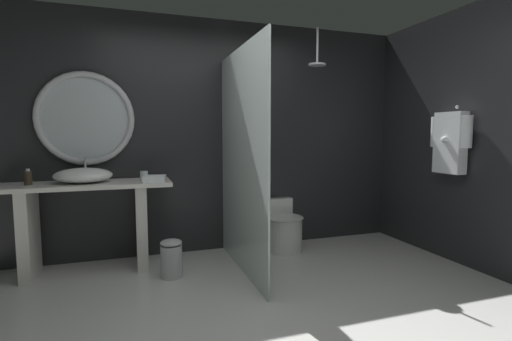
{
  "coord_description": "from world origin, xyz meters",
  "views": [
    {
      "loc": [
        -0.88,
        -2.33,
        1.34
      ],
      "look_at": [
        0.2,
        0.9,
        1.0
      ],
      "focal_mm": 26.22,
      "sensor_mm": 36.0,
      "label": 1
    }
  ],
  "objects_px": {
    "soap_dispenser": "(28,178)",
    "toilet": "(282,228)",
    "tumbler_cup": "(144,176)",
    "rain_shower_head": "(317,60)",
    "round_wall_mirror": "(85,119)",
    "vessel_sink": "(83,175)",
    "folded_hand_towel": "(155,179)",
    "hanging_bathrobe": "(450,140)",
    "waste_bin": "(171,258)"
  },
  "relations": [
    {
      "from": "tumbler_cup",
      "to": "hanging_bathrobe",
      "type": "xyz_separation_m",
      "value": [
        2.97,
        -0.87,
        0.35
      ]
    },
    {
      "from": "round_wall_mirror",
      "to": "waste_bin",
      "type": "xyz_separation_m",
      "value": [
        0.75,
        -0.68,
        -1.31
      ]
    },
    {
      "from": "hanging_bathrobe",
      "to": "folded_hand_towel",
      "type": "distance_m",
      "value": 2.99
    },
    {
      "from": "vessel_sink",
      "to": "round_wall_mirror",
      "type": "relative_size",
      "value": 0.56
    },
    {
      "from": "vessel_sink",
      "to": "soap_dispenser",
      "type": "xyz_separation_m",
      "value": [
        -0.46,
        -0.01,
        -0.0
      ]
    },
    {
      "from": "hanging_bathrobe",
      "to": "toilet",
      "type": "height_order",
      "value": "hanging_bathrobe"
    },
    {
      "from": "waste_bin",
      "to": "folded_hand_towel",
      "type": "relative_size",
      "value": 1.78
    },
    {
      "from": "hanging_bathrobe",
      "to": "folded_hand_towel",
      "type": "relative_size",
      "value": 3.42
    },
    {
      "from": "soap_dispenser",
      "to": "hanging_bathrobe",
      "type": "height_order",
      "value": "hanging_bathrobe"
    },
    {
      "from": "tumbler_cup",
      "to": "waste_bin",
      "type": "xyz_separation_m",
      "value": [
        0.21,
        -0.4,
        -0.74
      ]
    },
    {
      "from": "vessel_sink",
      "to": "toilet",
      "type": "distance_m",
      "value": 2.18
    },
    {
      "from": "soap_dispenser",
      "to": "round_wall_mirror",
      "type": "bearing_deg",
      "value": 28.82
    },
    {
      "from": "hanging_bathrobe",
      "to": "soap_dispenser",
      "type": "bearing_deg",
      "value": 167.4
    },
    {
      "from": "rain_shower_head",
      "to": "vessel_sink",
      "type": "bearing_deg",
      "value": 177.43
    },
    {
      "from": "waste_bin",
      "to": "folded_hand_towel",
      "type": "distance_m",
      "value": 0.77
    },
    {
      "from": "tumbler_cup",
      "to": "rain_shower_head",
      "type": "bearing_deg",
      "value": -2.49
    },
    {
      "from": "tumbler_cup",
      "to": "round_wall_mirror",
      "type": "height_order",
      "value": "round_wall_mirror"
    },
    {
      "from": "rain_shower_head",
      "to": "round_wall_mirror",
      "type": "bearing_deg",
      "value": 171.44
    },
    {
      "from": "vessel_sink",
      "to": "waste_bin",
      "type": "relative_size",
      "value": 1.46
    },
    {
      "from": "tumbler_cup",
      "to": "round_wall_mirror",
      "type": "relative_size",
      "value": 0.1
    },
    {
      "from": "toilet",
      "to": "rain_shower_head",
      "type": "bearing_deg",
      "value": -22.59
    },
    {
      "from": "round_wall_mirror",
      "to": "toilet",
      "type": "distance_m",
      "value": 2.41
    },
    {
      "from": "vessel_sink",
      "to": "toilet",
      "type": "bearing_deg",
      "value": 1.01
    },
    {
      "from": "vessel_sink",
      "to": "rain_shower_head",
      "type": "xyz_separation_m",
      "value": [
        2.42,
        -0.11,
        1.2
      ]
    },
    {
      "from": "vessel_sink",
      "to": "tumbler_cup",
      "type": "height_order",
      "value": "vessel_sink"
    },
    {
      "from": "round_wall_mirror",
      "to": "toilet",
      "type": "height_order",
      "value": "round_wall_mirror"
    },
    {
      "from": "tumbler_cup",
      "to": "folded_hand_towel",
      "type": "height_order",
      "value": "tumbler_cup"
    },
    {
      "from": "soap_dispenser",
      "to": "folded_hand_towel",
      "type": "distance_m",
      "value": 1.12
    },
    {
      "from": "soap_dispenser",
      "to": "toilet",
      "type": "relative_size",
      "value": 0.26
    },
    {
      "from": "toilet",
      "to": "waste_bin",
      "type": "relative_size",
      "value": 1.64
    },
    {
      "from": "vessel_sink",
      "to": "waste_bin",
      "type": "xyz_separation_m",
      "value": [
        0.77,
        -0.43,
        -0.76
      ]
    },
    {
      "from": "rain_shower_head",
      "to": "folded_hand_towel",
      "type": "xyz_separation_m",
      "value": [
        -1.77,
        -0.06,
        -1.24
      ]
    },
    {
      "from": "rain_shower_head",
      "to": "folded_hand_towel",
      "type": "relative_size",
      "value": 2.06
    },
    {
      "from": "soap_dispenser",
      "to": "folded_hand_towel",
      "type": "xyz_separation_m",
      "value": [
        1.11,
        -0.16,
        -0.04
      ]
    },
    {
      "from": "toilet",
      "to": "round_wall_mirror",
      "type": "bearing_deg",
      "value": 173.98
    },
    {
      "from": "toilet",
      "to": "waste_bin",
      "type": "xyz_separation_m",
      "value": [
        -1.3,
        -0.46,
        -0.06
      ]
    },
    {
      "from": "soap_dispenser",
      "to": "rain_shower_head",
      "type": "relative_size",
      "value": 0.36
    },
    {
      "from": "soap_dispenser",
      "to": "waste_bin",
      "type": "bearing_deg",
      "value": -18.78
    },
    {
      "from": "tumbler_cup",
      "to": "rain_shower_head",
      "type": "xyz_separation_m",
      "value": [
        1.86,
        -0.08,
        1.23
      ]
    },
    {
      "from": "toilet",
      "to": "folded_hand_towel",
      "type": "distance_m",
      "value": 1.58
    },
    {
      "from": "vessel_sink",
      "to": "round_wall_mirror",
      "type": "height_order",
      "value": "round_wall_mirror"
    },
    {
      "from": "hanging_bathrobe",
      "to": "round_wall_mirror",
      "type": "bearing_deg",
      "value": 161.81
    },
    {
      "from": "tumbler_cup",
      "to": "toilet",
      "type": "bearing_deg",
      "value": 2.42
    },
    {
      "from": "tumbler_cup",
      "to": "toilet",
      "type": "xyz_separation_m",
      "value": [
        1.51,
        0.06,
        -0.67
      ]
    },
    {
      "from": "round_wall_mirror",
      "to": "folded_hand_towel",
      "type": "height_order",
      "value": "round_wall_mirror"
    },
    {
      "from": "soap_dispenser",
      "to": "waste_bin",
      "type": "height_order",
      "value": "soap_dispenser"
    },
    {
      "from": "rain_shower_head",
      "to": "waste_bin",
      "type": "height_order",
      "value": "rain_shower_head"
    },
    {
      "from": "folded_hand_towel",
      "to": "round_wall_mirror",
      "type": "bearing_deg",
      "value": 146.25
    },
    {
      "from": "soap_dispenser",
      "to": "folded_hand_towel",
      "type": "height_order",
      "value": "soap_dispenser"
    },
    {
      "from": "vessel_sink",
      "to": "soap_dispenser",
      "type": "bearing_deg",
      "value": -178.83
    }
  ]
}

